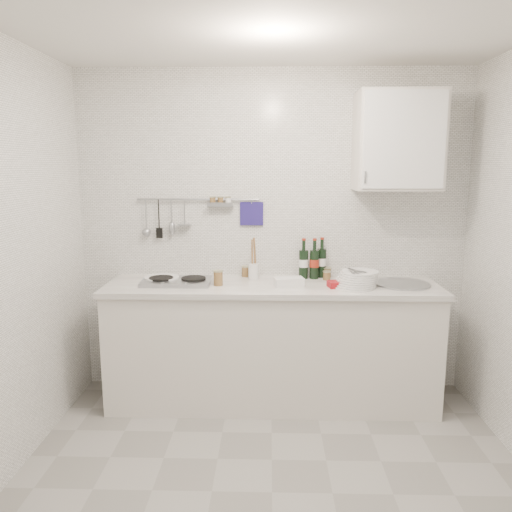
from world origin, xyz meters
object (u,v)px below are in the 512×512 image
(wine_bottles, at_px, (313,258))
(utensil_crock, at_px, (253,269))
(wall_cabinet, at_px, (398,141))
(plate_stack_hob, at_px, (161,279))
(plate_stack_sink, at_px, (357,279))

(wine_bottles, height_order, utensil_crock, utensil_crock)
(wall_cabinet, height_order, utensil_crock, wall_cabinet)
(plate_stack_hob, relative_size, wine_bottles, 0.90)
(plate_stack_sink, bearing_deg, wine_bottles, 136.26)
(plate_stack_hob, distance_m, wine_bottles, 1.17)
(plate_stack_hob, height_order, wine_bottles, wine_bottles)
(wall_cabinet, distance_m, wine_bottles, 1.05)
(wall_cabinet, relative_size, plate_stack_hob, 2.52)
(plate_stack_sink, relative_size, utensil_crock, 1.03)
(wall_cabinet, relative_size, wine_bottles, 2.26)
(plate_stack_sink, xyz_separation_m, utensil_crock, (-0.75, 0.24, 0.02))
(plate_stack_sink, xyz_separation_m, wine_bottles, (-0.29, 0.28, 0.10))
(wall_cabinet, xyz_separation_m, plate_stack_hob, (-1.73, -0.08, -1.01))
(plate_stack_sink, bearing_deg, wall_cabinet, 33.22)
(plate_stack_hob, height_order, plate_stack_sink, plate_stack_sink)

